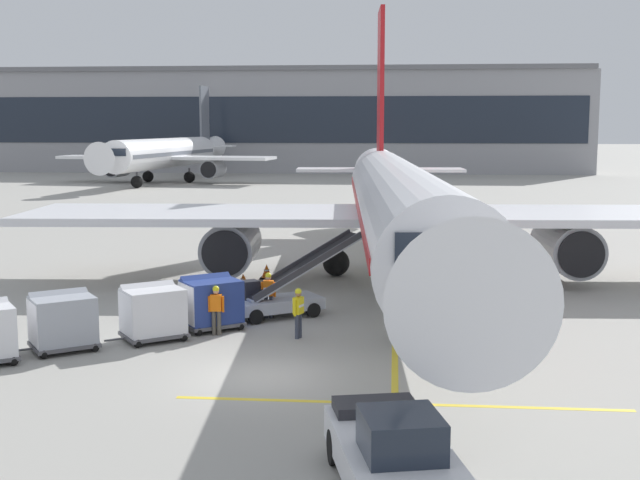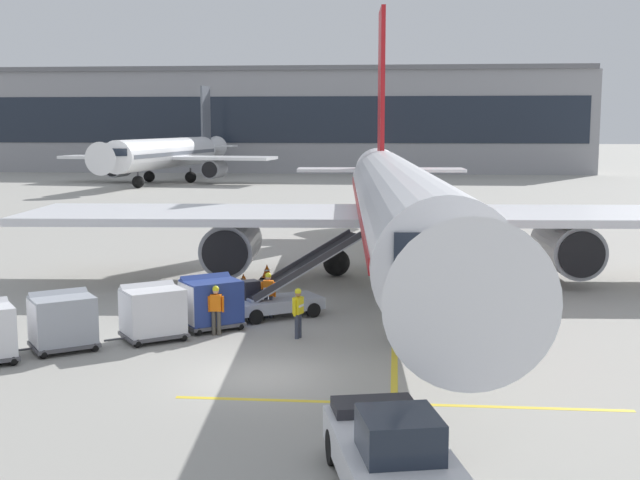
{
  "view_description": "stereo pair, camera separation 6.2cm",
  "coord_description": "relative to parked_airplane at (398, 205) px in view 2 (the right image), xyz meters",
  "views": [
    {
      "loc": [
        3.71,
        -23.02,
        7.27
      ],
      "look_at": [
        0.9,
        8.3,
        2.88
      ],
      "focal_mm": 46.49,
      "sensor_mm": 36.0,
      "label": 1
    },
    {
      "loc": [
        3.78,
        -23.02,
        7.27
      ],
      "look_at": [
        0.9,
        8.3,
        2.88
      ],
      "focal_mm": 46.49,
      "sensor_mm": 36.0,
      "label": 2
    }
  ],
  "objects": [
    {
      "name": "pushback_tug",
      "position": [
        -0.15,
        -22.84,
        -2.74
      ],
      "size": [
        3.04,
        4.76,
        1.83
      ],
      "color": "silver",
      "rests_on": "ground"
    },
    {
      "name": "distant_airplane",
      "position": [
        -28.74,
        63.28,
        0.07
      ],
      "size": [
        27.78,
        37.0,
        12.64
      ],
      "color": "white",
      "rests_on": "ground"
    },
    {
      "name": "safety_cone_wingtip",
      "position": [
        -6.76,
        -2.93,
        -3.27
      ],
      "size": [
        0.53,
        0.53,
        0.61
      ],
      "color": "black",
      "rests_on": "ground"
    },
    {
      "name": "terminal_building",
      "position": [
        -17.57,
        92.22,
        4.34
      ],
      "size": [
        93.13,
        16.16,
        15.9
      ],
      "color": "#939399",
      "rests_on": "ground"
    },
    {
      "name": "ground_plane",
      "position": [
        -3.9,
        -15.63,
        -3.56
      ],
      "size": [
        600.0,
        600.0,
        0.0
      ],
      "primitive_type": "plane",
      "color": "#9E9B93"
    },
    {
      "name": "baggage_cart_third",
      "position": [
        -10.83,
        -13.36,
        -2.56
      ],
      "size": [
        2.68,
        2.47,
        1.91
      ],
      "color": "#515156",
      "rests_on": "ground"
    },
    {
      "name": "ground_crew_by_carts",
      "position": [
        -3.4,
        -11.17,
        -2.56
      ],
      "size": [
        0.37,
        0.53,
        1.74
      ],
      "color": "#333847",
      "rests_on": "ground"
    },
    {
      "name": "apron_guidance_line_lead_in",
      "position": [
        -0.1,
        -0.82,
        -3.56
      ],
      "size": [
        0.2,
        110.0,
        0.01
      ],
      "color": "yellow",
      "rests_on": "ground"
    },
    {
      "name": "baggage_cart_lead",
      "position": [
        -6.67,
        -10.12,
        -2.56
      ],
      "size": [
        2.68,
        2.47,
        1.91
      ],
      "color": "#515156",
      "rests_on": "ground"
    },
    {
      "name": "baggage_cart_second",
      "position": [
        -8.3,
        -11.82,
        -2.56
      ],
      "size": [
        2.68,
        2.47,
        1.91
      ],
      "color": "#515156",
      "rests_on": "ground"
    },
    {
      "name": "safety_cone_nose_mark",
      "position": [
        -6.93,
        -2.39,
        -3.26
      ],
      "size": [
        0.54,
        0.54,
        0.61
      ],
      "color": "black",
      "rests_on": "ground"
    },
    {
      "name": "ground_crew_marshaller",
      "position": [
        -6.29,
        -11.0,
        -2.56
      ],
      "size": [
        0.57,
        0.26,
        1.74
      ],
      "color": "#514C42",
      "rests_on": "ground"
    },
    {
      "name": "belt_loader",
      "position": [
        -4.4,
        -7.88,
        -2.68
      ],
      "size": [
        5.09,
        3.91,
        3.12
      ],
      "color": "#A3A8B2",
      "rests_on": "ground"
    },
    {
      "name": "apron_guidance_line_stop_bar",
      "position": [
        0.05,
        -17.64,
        -3.56
      ],
      "size": [
        12.0,
        0.2,
        0.01
      ],
      "color": "yellow",
      "rests_on": "ground"
    },
    {
      "name": "ground_crew_by_loader",
      "position": [
        -4.87,
        -8.29,
        -2.56
      ],
      "size": [
        0.57,
        0.26,
        1.74
      ],
      "color": "#333847",
      "rests_on": "ground"
    },
    {
      "name": "safety_cone_engine_keepout",
      "position": [
        -6.19,
        -0.23,
        -3.23
      ],
      "size": [
        0.61,
        0.61,
        0.69
      ],
      "color": "black",
      "rests_on": "ground"
    },
    {
      "name": "parked_airplane",
      "position": [
        0.0,
        0.0,
        0.0
      ],
      "size": [
        35.17,
        45.12,
        14.91
      ],
      "color": "white",
      "rests_on": "ground"
    }
  ]
}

